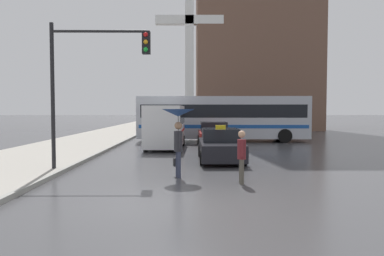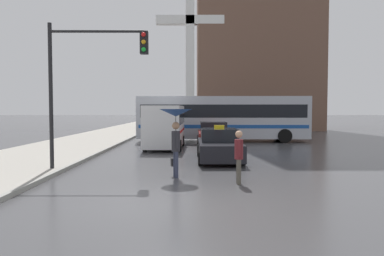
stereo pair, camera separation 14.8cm
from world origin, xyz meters
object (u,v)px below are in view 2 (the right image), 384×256
(sedan_red, at_px, (214,135))
(monument_cross, at_px, (191,44))
(taxi, at_px, (220,146))
(traffic_light, at_px, (92,69))
(ambulance_van, at_px, (166,125))
(city_bus, at_px, (223,117))
(pedestrian_with_umbrella, at_px, (177,122))
(pedestrian_man, at_px, (240,153))

(sedan_red, relative_size, monument_cross, 0.27)
(taxi, distance_m, traffic_light, 6.56)
(ambulance_van, bearing_deg, city_bus, -127.07)
(pedestrian_with_umbrella, bearing_deg, city_bus, -27.01)
(city_bus, height_order, pedestrian_man, city_bus)
(pedestrian_man, relative_size, monument_cross, 0.10)
(ambulance_van, xyz_separation_m, monument_cross, (1.39, 17.66, 7.78))
(pedestrian_with_umbrella, xyz_separation_m, monument_cross, (0.34, 27.19, 7.29))
(pedestrian_man, height_order, traffic_light, traffic_light)
(ambulance_van, xyz_separation_m, traffic_light, (-2.03, -8.53, 2.35))
(city_bus, bearing_deg, traffic_light, -21.83)
(city_bus, bearing_deg, ambulance_van, -36.93)
(taxi, distance_m, monument_cross, 24.55)
(city_bus, bearing_deg, sedan_red, -11.45)
(traffic_light, bearing_deg, pedestrian_with_umbrella, -18.07)
(taxi, distance_m, sedan_red, 6.39)
(pedestrian_man, bearing_deg, city_bus, 176.77)
(city_bus, xyz_separation_m, pedestrian_with_umbrella, (-2.70, -14.21, 0.09))
(taxi, xyz_separation_m, monument_cross, (-1.41, 22.98, 8.51))
(ambulance_van, relative_size, monument_cross, 0.33)
(pedestrian_with_umbrella, distance_m, traffic_light, 3.73)
(sedan_red, bearing_deg, traffic_light, 62.83)
(taxi, xyz_separation_m, pedestrian_man, (0.21, -5.32, 0.29))
(sedan_red, relative_size, pedestrian_with_umbrella, 1.88)
(sedan_red, height_order, pedestrian_man, pedestrian_man)
(ambulance_van, bearing_deg, monument_cross, -92.83)
(pedestrian_with_umbrella, bearing_deg, traffic_light, 55.68)
(pedestrian_with_umbrella, relative_size, traffic_light, 0.43)
(sedan_red, height_order, city_bus, city_bus)
(monument_cross, bearing_deg, taxi, -86.49)
(ambulance_van, height_order, traffic_light, traffic_light)
(sedan_red, distance_m, pedestrian_man, 11.71)
(ambulance_van, bearing_deg, pedestrian_with_umbrella, 97.93)
(ambulance_van, bearing_deg, taxi, 119.37)
(taxi, distance_m, city_bus, 10.11)
(taxi, height_order, pedestrian_with_umbrella, pedestrian_with_umbrella)
(pedestrian_with_umbrella, bearing_deg, pedestrian_man, -135.68)
(sedan_red, height_order, monument_cross, monument_cross)
(pedestrian_with_umbrella, distance_m, pedestrian_man, 2.44)
(city_bus, distance_m, pedestrian_with_umbrella, 14.46)
(traffic_light, bearing_deg, ambulance_van, 76.64)
(ambulance_van, relative_size, city_bus, 0.44)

